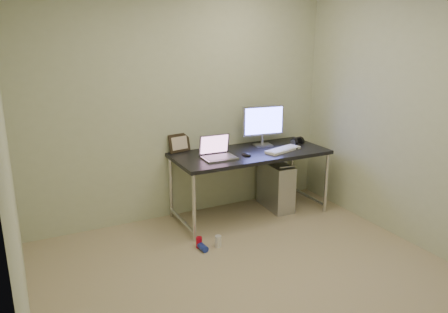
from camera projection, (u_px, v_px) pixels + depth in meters
floor at (263, 288)px, 3.62m from camera, size 3.50×3.50×0.00m
wall_back at (182, 107)px, 4.77m from camera, size 3.50×0.02×2.50m
wall_left at (9, 174)px, 2.52m from camera, size 0.02×3.50×2.50m
wall_right at (429, 121)px, 4.02m from camera, size 0.02×3.50×2.50m
desk at (250, 158)px, 4.88m from camera, size 1.73×0.76×0.75m
tower_computer at (276, 186)px, 5.19m from camera, size 0.26×0.54×0.59m
cable_a at (259, 170)px, 5.39m from camera, size 0.01×0.16×0.69m
cable_b at (266, 171)px, 5.41m from camera, size 0.02×0.11×0.71m
can_red at (199, 242)px, 4.27m from camera, size 0.08×0.08×0.11m
can_white at (218, 241)px, 4.28m from camera, size 0.08×0.08×0.12m
can_blue at (203, 247)px, 4.22m from camera, size 0.07×0.12×0.07m
laptop at (217, 153)px, 4.63m from camera, size 0.35×0.29×0.24m
monitor at (263, 122)px, 5.05m from camera, size 0.50×0.17×0.47m
keyboard at (283, 150)px, 4.90m from camera, size 0.48×0.27×0.03m
mouse_right at (295, 147)px, 4.99m from camera, size 0.10×0.13×0.04m
mouse_left at (246, 154)px, 4.70m from camera, size 0.11×0.14×0.04m
headphones at (297, 141)px, 5.21m from camera, size 0.16×0.10×0.10m
picture_frame at (179, 143)px, 4.84m from camera, size 0.27×0.12×0.21m
webcam at (206, 142)px, 4.87m from camera, size 0.05×0.03×0.13m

